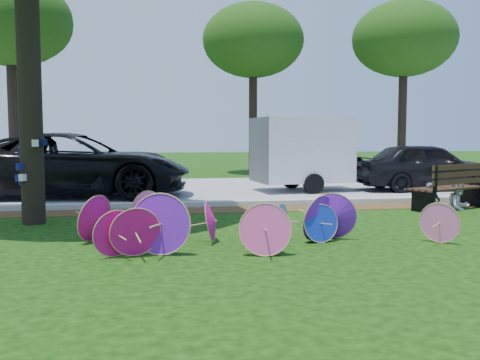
# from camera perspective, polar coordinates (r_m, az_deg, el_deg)

# --- Properties ---
(ground) EXTENTS (90.00, 90.00, 0.00)m
(ground) POSITION_cam_1_polar(r_m,az_deg,el_deg) (7.82, -1.34, -7.87)
(ground) COLOR black
(ground) RESTS_ON ground
(mulch_strip) EXTENTS (90.00, 1.00, 0.01)m
(mulch_strip) POSITION_cam_1_polar(r_m,az_deg,el_deg) (12.22, -4.16, -3.24)
(mulch_strip) COLOR #472D16
(mulch_strip) RESTS_ON ground
(curb) EXTENTS (90.00, 0.30, 0.12)m
(curb) POSITION_cam_1_polar(r_m,az_deg,el_deg) (12.91, -4.42, -2.56)
(curb) COLOR #B7B5AD
(curb) RESTS_ON ground
(street) EXTENTS (90.00, 8.00, 0.01)m
(street) POSITION_cam_1_polar(r_m,az_deg,el_deg) (17.03, -5.54, -0.96)
(street) COLOR gray
(street) RESTS_ON ground
(parasol_pile) EXTENTS (6.02, 2.06, 0.91)m
(parasol_pile) POSITION_cam_1_polar(r_m,az_deg,el_deg) (8.32, -0.52, -4.45)
(parasol_pile) COLOR purple
(parasol_pile) RESTS_ON ground
(black_van) EXTENTS (6.62, 3.51, 1.77)m
(black_van) POSITION_cam_1_polar(r_m,az_deg,el_deg) (15.56, -17.24, 1.55)
(black_van) COLOR black
(black_van) RESTS_ON ground
(dark_pickup) EXTENTS (4.35, 1.76, 1.48)m
(dark_pickup) POSITION_cam_1_polar(r_m,az_deg,el_deg) (17.59, 19.15, 1.38)
(dark_pickup) COLOR black
(dark_pickup) RESTS_ON ground
(cargo_trailer) EXTENTS (2.95, 2.08, 2.53)m
(cargo_trailer) POSITION_cam_1_polar(r_m,az_deg,el_deg) (16.40, 6.65, 3.22)
(cargo_trailer) COLOR silver
(cargo_trailer) RESTS_ON ground
(park_bench) EXTENTS (2.13, 1.52, 1.04)m
(park_bench) POSITION_cam_1_polar(r_m,az_deg,el_deg) (13.25, 21.17, -0.68)
(park_bench) COLOR black
(park_bench) RESTS_ON ground
(person_left) EXTENTS (0.48, 0.36, 1.19)m
(person_left) POSITION_cam_1_polar(r_m,az_deg,el_deg) (13.11, 19.75, -0.37)
(person_left) COLOR #3A4250
(person_left) RESTS_ON ground
(person_right) EXTENTS (0.77, 0.68, 1.33)m
(person_right) POSITION_cam_1_polar(r_m,az_deg,el_deg) (13.46, 22.37, -0.02)
(person_right) COLOR silver
(person_right) RESTS_ON ground
(bg_trees) EXTENTS (20.02, 7.00, 7.40)m
(bg_trees) POSITION_cam_1_polar(r_m,az_deg,el_deg) (22.45, -0.61, 15.22)
(bg_trees) COLOR black
(bg_trees) RESTS_ON ground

